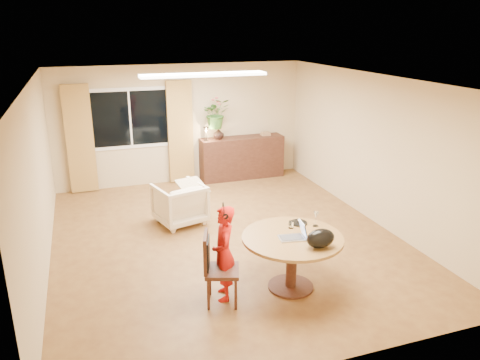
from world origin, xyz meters
The scene contains 24 objects.
floor centered at (0.00, 0.00, 0.00)m, with size 6.50×6.50×0.00m, color brown.
ceiling centered at (0.00, 0.00, 2.60)m, with size 6.50×6.50×0.00m, color white.
wall_back centered at (0.00, 3.25, 1.30)m, with size 5.50×5.50×0.00m, color tan.
wall_left centered at (-2.75, 0.00, 1.30)m, with size 6.50×6.50×0.00m, color tan.
wall_right centered at (2.75, 0.00, 1.30)m, with size 6.50×6.50×0.00m, color tan.
window centered at (-1.10, 3.23, 1.50)m, with size 1.70×0.03×1.30m.
curtain_left centered at (-2.15, 3.15, 1.15)m, with size 0.55×0.08×2.25m, color olive.
curtain_right centered at (-0.05, 3.15, 1.15)m, with size 0.55×0.08×2.25m, color olive.
ceiling_panel centered at (0.00, 1.20, 2.57)m, with size 2.20×0.35×0.05m, color white.
dining_table centered at (0.37, -1.75, 0.60)m, with size 1.33×1.33×0.76m.
dining_chair centered at (-0.60, -1.78, 0.48)m, with size 0.46×0.42×0.96m, color #321810, non-canonical shape.
child centered at (-0.54, -1.67, 0.63)m, with size 0.30×0.46×1.26m, color red.
laptop centered at (0.33, -1.80, 0.87)m, with size 0.35×0.23×0.23m, color #B7B7BC, non-canonical shape.
tumbler centered at (0.47, -1.50, 0.81)m, with size 0.07×0.07×0.10m, color white, non-canonical shape.
wine_glass centered at (0.81, -1.55, 0.87)m, with size 0.07×0.07×0.21m, color white, non-canonical shape.
pot_lid centered at (0.63, -1.40, 0.78)m, with size 0.24×0.24×0.04m, color white, non-canonical shape.
handbag centered at (0.56, -2.15, 0.88)m, with size 0.37×0.22×0.25m, color black, non-canonical shape.
armchair centered at (-0.58, 0.89, 0.37)m, with size 0.79×0.81×0.74m, color beige.
throw centered at (-0.35, 0.86, 0.75)m, with size 0.45×0.55×0.03m, color beige, non-canonical shape.
sideboard centered at (1.33, 3.01, 0.48)m, with size 1.92×0.47×0.96m, color #321810.
vase centered at (0.78, 3.01, 1.08)m, with size 0.24×0.24×0.25m, color black.
bouquet centered at (0.73, 3.01, 1.54)m, with size 0.59×0.51×0.66m, color #376827.
book_stack centered at (1.91, 3.01, 1.00)m, with size 0.21×0.16×0.08m, color brown, non-canonical shape.
desk_lamp centered at (0.48, 2.96, 1.12)m, with size 0.13×0.13×0.32m, color black, non-canonical shape.
Camera 1 is at (-2.08, -6.78, 3.39)m, focal length 35.00 mm.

